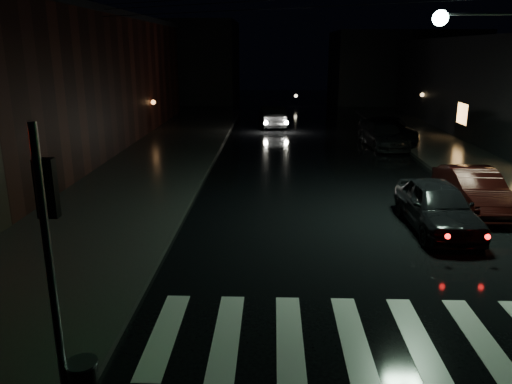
# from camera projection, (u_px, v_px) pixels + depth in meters

# --- Properties ---
(ground) EXTENTS (120.00, 120.00, 0.00)m
(ground) POSITION_uv_depth(u_px,v_px,m) (224.00, 350.00, 9.07)
(ground) COLOR black
(ground) RESTS_ON ground
(sidewalk_left) EXTENTS (6.00, 44.00, 0.15)m
(sidewalk_left) POSITION_uv_depth(u_px,v_px,m) (144.00, 168.00, 22.66)
(sidewalk_left) COLOR #282826
(sidewalk_left) RESTS_ON ground
(sidewalk_right) EXTENTS (4.00, 44.00, 0.15)m
(sidewalk_right) POSITION_uv_depth(u_px,v_px,m) (478.00, 170.00, 22.17)
(sidewalk_right) COLOR #282826
(sidewalk_right) RESTS_ON ground
(building_left) EXTENTS (10.00, 36.00, 7.00)m
(building_left) POSITION_uv_depth(u_px,v_px,m) (5.00, 87.00, 23.86)
(building_left) COLOR black
(building_left) RESTS_ON ground
(building_far_left) EXTENTS (14.00, 10.00, 8.00)m
(building_far_left) POSITION_uv_depth(u_px,v_px,m) (169.00, 62.00, 51.51)
(building_far_left) COLOR black
(building_far_left) RESTS_ON ground
(building_far_right) EXTENTS (14.00, 10.00, 7.00)m
(building_far_right) POSITION_uv_depth(u_px,v_px,m) (402.00, 67.00, 50.87)
(building_far_right) COLOR black
(building_far_right) RESTS_ON ground
(crosswalk) EXTENTS (9.00, 3.00, 0.01)m
(crosswalk) POSITION_uv_depth(u_px,v_px,m) (385.00, 337.00, 9.45)
(crosswalk) COLOR beige
(crosswalk) RESTS_ON ground
(signal_pole_corner) EXTENTS (0.68, 0.61, 4.20)m
(signal_pole_corner) POSITION_uv_depth(u_px,v_px,m) (67.00, 313.00, 7.31)
(signal_pole_corner) COLOR slate
(signal_pole_corner) RESTS_ON ground
(parked_car_a) EXTENTS (1.85, 4.37, 1.47)m
(parked_car_a) POSITION_uv_depth(u_px,v_px,m) (437.00, 206.00, 14.95)
(parked_car_a) COLOR black
(parked_car_a) RESTS_ON ground
(parked_car_b) EXTENTS (1.53, 4.30, 1.41)m
(parked_car_b) POSITION_uv_depth(u_px,v_px,m) (473.00, 190.00, 16.73)
(parked_car_b) COLOR black
(parked_car_b) RESTS_ON ground
(parked_car_c) EXTENTS (2.24, 4.74, 1.33)m
(parked_car_c) POSITION_uv_depth(u_px,v_px,m) (384.00, 135.00, 27.56)
(parked_car_c) COLOR black
(parked_car_c) RESTS_ON ground
(parked_car_d) EXTENTS (2.73, 5.50, 1.50)m
(parked_car_d) POSITION_uv_depth(u_px,v_px,m) (388.00, 131.00, 28.63)
(parked_car_d) COLOR black
(parked_car_d) RESTS_ON ground
(oncoming_car) EXTENTS (1.98, 4.59, 1.47)m
(oncoming_car) POSITION_uv_depth(u_px,v_px,m) (272.00, 116.00, 34.84)
(oncoming_car) COLOR black
(oncoming_car) RESTS_ON ground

